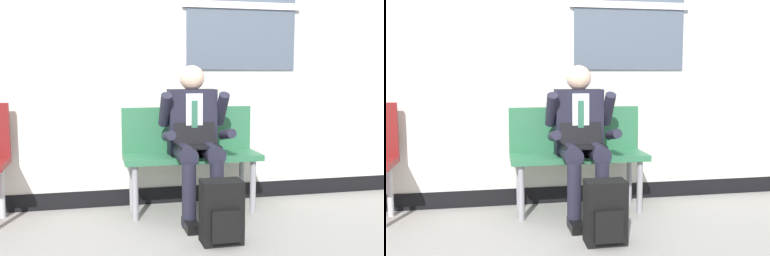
{
  "view_description": "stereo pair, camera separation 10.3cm",
  "coord_description": "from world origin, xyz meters",
  "views": [
    {
      "loc": [
        -0.72,
        -3.43,
        1.18
      ],
      "look_at": [
        0.04,
        0.04,
        0.75
      ],
      "focal_mm": 41.78,
      "sensor_mm": 36.0,
      "label": 1
    },
    {
      "loc": [
        -0.62,
        -3.45,
        1.18
      ],
      "look_at": [
        0.04,
        0.04,
        0.75
      ],
      "focal_mm": 41.78,
      "sensor_mm": 36.0,
      "label": 2
    }
  ],
  "objects": [
    {
      "name": "person_seated",
      "position": [
        0.09,
        0.11,
        0.67
      ],
      "size": [
        0.57,
        0.7,
        1.25
      ],
      "color": "#1E1E2D",
      "rests_on": "ground"
    },
    {
      "name": "ground_plane",
      "position": [
        0.0,
        0.0,
        0.0
      ],
      "size": [
        18.0,
        18.0,
        0.0
      ],
      "primitive_type": "plane",
      "color": "gray"
    },
    {
      "name": "station_wall",
      "position": [
        0.01,
        0.59,
        1.55
      ],
      "size": [
        5.76,
        0.17,
        3.12
      ],
      "color": "silver",
      "rests_on": "ground"
    },
    {
      "name": "bench_with_person",
      "position": [
        0.09,
        0.31,
        0.54
      ],
      "size": [
        1.16,
        0.42,
        0.89
      ],
      "color": "#2D6B47",
      "rests_on": "ground"
    },
    {
      "name": "backpack",
      "position": [
        0.13,
        -0.53,
        0.22
      ],
      "size": [
        0.29,
        0.22,
        0.45
      ],
      "color": "black",
      "rests_on": "ground"
    }
  ]
}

